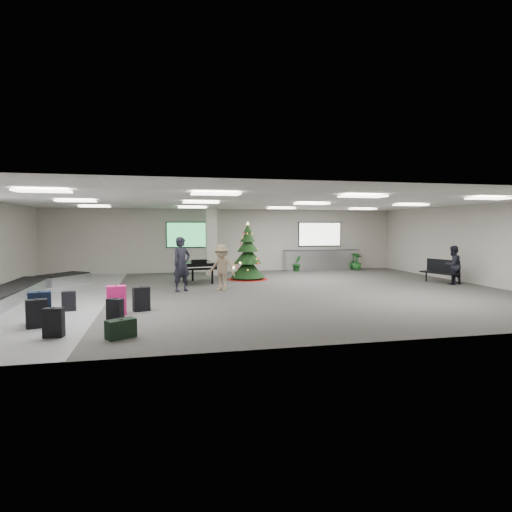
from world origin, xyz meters
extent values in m
plane|color=#3E3C38|center=(0.00, 0.00, 0.00)|extent=(18.00, 18.00, 0.00)
cube|color=#A9A39B|center=(0.00, 7.00, 1.60)|extent=(18.00, 0.02, 3.20)
cube|color=#A9A39B|center=(0.00, -7.00, 1.60)|extent=(18.00, 0.02, 3.20)
cube|color=#A9A39B|center=(9.00, 0.00, 1.60)|extent=(0.02, 14.00, 3.20)
cube|color=silver|center=(0.00, 0.00, 3.20)|extent=(18.00, 14.00, 0.02)
cube|color=gray|center=(-7.00, 0.00, 0.00)|extent=(4.00, 14.00, 0.01)
cube|color=#AAA79B|center=(-1.00, 5.60, 1.60)|extent=(0.50, 0.50, 3.20)
cube|color=green|center=(-2.00, 6.95, 1.90)|extent=(2.20, 0.08, 1.30)
cube|color=white|center=(5.00, 6.95, 1.90)|extent=(2.40, 0.08, 1.30)
cube|color=white|center=(-6.00, -4.00, 3.14)|extent=(1.20, 0.60, 0.04)
cube|color=white|center=(-6.00, 0.00, 3.14)|extent=(1.20, 0.60, 0.04)
cube|color=white|center=(-6.00, 4.00, 3.14)|extent=(1.20, 0.60, 0.04)
cube|color=white|center=(-2.00, -4.00, 3.14)|extent=(1.20, 0.60, 0.04)
cube|color=white|center=(-2.00, 0.00, 3.14)|extent=(1.20, 0.60, 0.04)
cube|color=white|center=(-2.00, 4.00, 3.14)|extent=(1.20, 0.60, 0.04)
cube|color=white|center=(2.00, -4.00, 3.14)|extent=(1.20, 0.60, 0.04)
cube|color=white|center=(2.00, 0.00, 3.14)|extent=(1.20, 0.60, 0.04)
cube|color=white|center=(2.00, 4.00, 3.14)|extent=(1.20, 0.60, 0.04)
cube|color=white|center=(6.00, -4.00, 3.14)|extent=(1.20, 0.60, 0.04)
cube|color=white|center=(6.00, 0.00, 3.14)|extent=(1.20, 0.60, 0.04)
cube|color=white|center=(6.00, 4.00, 3.14)|extent=(1.20, 0.60, 0.04)
cube|color=silver|center=(-7.20, 3.60, 0.19)|extent=(1.97, 2.21, 0.38)
cube|color=black|center=(-7.20, 3.60, 0.40)|extent=(1.87, 2.10, 0.05)
cube|color=silver|center=(5.00, 6.65, 0.53)|extent=(4.00, 0.60, 1.05)
cube|color=#2B2C2E|center=(5.00, 6.65, 1.06)|extent=(4.05, 0.65, 0.04)
cube|color=black|center=(-5.58, -5.18, 0.31)|extent=(0.43, 0.27, 0.62)
cube|color=black|center=(-5.58, -5.18, 0.63)|extent=(0.04, 0.14, 0.02)
cube|color=black|center=(-4.46, -4.06, 0.29)|extent=(0.43, 0.36, 0.59)
cube|color=black|center=(-4.46, -4.06, 0.60)|extent=(0.08, 0.12, 0.02)
cube|color=#E91E77|center=(-4.52, -3.08, 0.39)|extent=(0.52, 0.33, 0.77)
cube|color=black|center=(-4.52, -3.08, 0.78)|extent=(0.05, 0.17, 0.02)
cube|color=black|center=(-3.91, -2.68, 0.33)|extent=(0.49, 0.37, 0.66)
cube|color=black|center=(-3.91, -2.68, 0.67)|extent=(0.08, 0.15, 0.02)
cube|color=black|center=(-6.20, -3.78, 0.39)|extent=(0.56, 0.40, 0.78)
cube|color=black|center=(-6.20, -3.78, 0.79)|extent=(0.07, 0.18, 0.02)
cube|color=black|center=(-6.16, -4.21, 0.33)|extent=(0.50, 0.38, 0.66)
cube|color=black|center=(-6.16, -4.21, 0.67)|extent=(0.08, 0.15, 0.02)
cube|color=black|center=(-4.20, -5.55, 0.20)|extent=(0.66, 0.55, 0.39)
cube|color=black|center=(-4.20, -5.55, 0.40)|extent=(0.12, 0.17, 0.02)
cube|color=black|center=(-5.85, -2.27, 0.27)|extent=(0.40, 0.28, 0.54)
cube|color=black|center=(-5.85, -2.27, 0.55)|extent=(0.05, 0.13, 0.02)
cone|color=maroon|center=(0.35, 3.52, 0.06)|extent=(1.79, 1.79, 0.11)
cylinder|color=#3F2819|center=(0.35, 3.52, 0.24)|extent=(0.11, 0.11, 0.47)
cone|color=black|center=(0.35, 3.52, 0.52)|extent=(1.51, 1.51, 0.85)
cone|color=black|center=(0.35, 3.52, 1.08)|extent=(1.23, 1.23, 0.75)
cone|color=black|center=(0.35, 3.52, 1.56)|extent=(0.94, 0.94, 0.66)
cone|color=black|center=(0.35, 3.52, 1.93)|extent=(0.66, 0.66, 0.57)
cone|color=black|center=(0.35, 3.52, 2.26)|extent=(0.38, 0.38, 0.42)
cone|color=#FFE566|center=(0.35, 3.52, 2.47)|extent=(0.15, 0.15, 0.17)
cube|color=black|center=(-1.96, 2.92, 0.73)|extent=(1.59, 1.74, 0.25)
cube|color=black|center=(-1.85, 2.08, 0.66)|extent=(1.32, 0.44, 0.09)
cube|color=white|center=(-1.84, 2.05, 0.72)|extent=(1.17, 0.28, 0.02)
cube|color=black|center=(-1.88, 2.30, 0.91)|extent=(0.62, 0.11, 0.20)
cylinder|color=black|center=(-2.41, 2.23, 0.30)|extent=(0.09, 0.09, 0.61)
cylinder|color=black|center=(-1.35, 2.37, 0.30)|extent=(0.09, 0.09, 0.61)
cylinder|color=black|center=(-2.05, 3.54, 0.30)|extent=(0.09, 0.09, 0.61)
cube|color=black|center=(7.73, 0.58, 0.43)|extent=(0.93, 1.61, 0.06)
cylinder|color=black|center=(7.73, -0.03, 0.20)|extent=(0.06, 0.06, 0.41)
cylinder|color=black|center=(7.73, 1.19, 0.20)|extent=(0.06, 0.06, 0.41)
cube|color=black|center=(7.96, 0.58, 0.71)|extent=(0.49, 1.48, 0.51)
imported|color=black|center=(-2.64, 0.64, 0.98)|extent=(0.85, 0.77, 1.95)
imported|color=#806B4F|center=(-1.22, 0.57, 0.83)|extent=(1.24, 1.11, 1.67)
imported|color=black|center=(8.04, 0.16, 0.78)|extent=(0.87, 0.74, 1.56)
imported|color=#143E15|center=(3.51, 6.29, 0.41)|extent=(0.53, 0.57, 0.82)
imported|color=#143E15|center=(6.80, 6.16, 0.46)|extent=(0.73, 0.73, 0.92)
camera|label=1|loc=(-3.37, -14.73, 2.33)|focal=30.00mm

